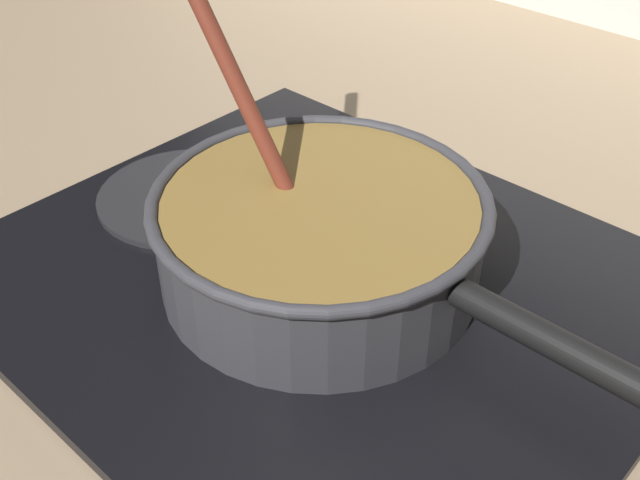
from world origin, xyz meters
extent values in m
cube|color=#9E8466|center=(0.00, 0.00, -0.02)|extent=(2.40, 1.60, 0.04)
cube|color=black|center=(-0.04, 0.07, 0.01)|extent=(0.56, 0.48, 0.01)
torus|color=#592D0C|center=(-0.04, 0.07, 0.02)|extent=(0.19, 0.19, 0.01)
cylinder|color=#262628|center=(-0.22, 0.07, 0.01)|extent=(0.17, 0.17, 0.01)
cylinder|color=#38383D|center=(-0.04, 0.07, 0.05)|extent=(0.26, 0.26, 0.08)
cylinder|color=olive|center=(-0.04, 0.07, 0.06)|extent=(0.25, 0.25, 0.07)
torus|color=#38383D|center=(-0.04, 0.07, 0.09)|extent=(0.28, 0.28, 0.01)
cylinder|color=black|center=(0.16, 0.07, 0.07)|extent=(0.15, 0.02, 0.02)
cylinder|color=#E5CC7A|center=(-0.01, 0.08, 0.08)|extent=(0.03, 0.03, 0.01)
cylinder|color=beige|center=(-0.11, 0.15, 0.08)|extent=(0.03, 0.03, 0.01)
cylinder|color=#EDD88C|center=(-0.12, 0.10, 0.08)|extent=(0.04, 0.04, 0.01)
cylinder|color=#EDD88C|center=(-0.05, 0.03, 0.08)|extent=(0.03, 0.03, 0.01)
cylinder|color=maroon|center=(-0.14, 0.06, 0.20)|extent=(0.16, 0.03, 0.25)
cube|color=brown|center=(-0.07, 0.07, 0.08)|extent=(0.05, 0.03, 0.01)
camera|label=1|loc=(0.30, -0.30, 0.43)|focal=43.32mm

